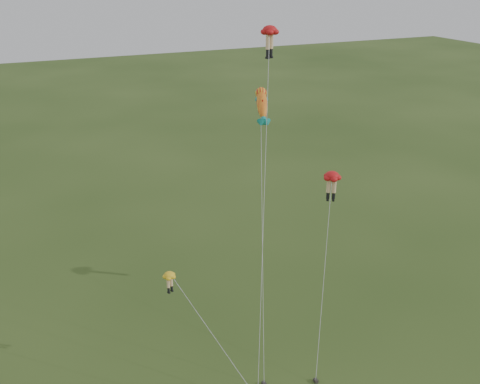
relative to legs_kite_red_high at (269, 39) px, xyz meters
name	(u,v)px	position (x,y,z in m)	size (l,w,h in m)	color
ground	(273,374)	(-3.52, -8.70, -22.49)	(300.00, 300.00, 0.00)	#2C4418
legs_kite_red_high	(269,39)	(0.00, 0.00, 0.00)	(6.95, 12.20, 23.47)	red
legs_kite_red_mid	(332,180)	(5.22, -1.53, -11.30)	(7.55, 10.47, 11.92)	red
legs_kite_yellow	(174,283)	(-9.67, -5.62, -14.97)	(5.05, 8.63, 8.26)	yellow
fish_kite	(262,105)	(-0.93, -0.86, -4.52)	(4.73, 10.36, 19.33)	yellow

